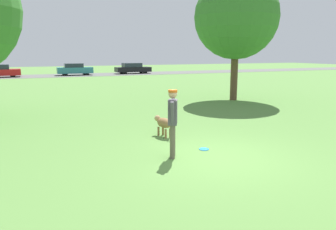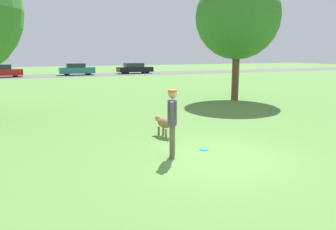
# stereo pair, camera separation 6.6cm
# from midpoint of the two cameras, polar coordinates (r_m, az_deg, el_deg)

# --- Properties ---
(ground_plane) EXTENTS (120.00, 120.00, 0.00)m
(ground_plane) POSITION_cam_midpoint_polar(r_m,az_deg,el_deg) (8.50, 8.08, -7.36)
(ground_plane) COLOR #56843D
(far_road_strip) EXTENTS (120.00, 6.00, 0.01)m
(far_road_strip) POSITION_cam_midpoint_polar(r_m,az_deg,el_deg) (40.32, -17.18, 6.62)
(far_road_strip) COLOR #5B5B59
(far_road_strip) RESTS_ON ground_plane
(person) EXTENTS (0.38, 0.64, 1.74)m
(person) POSITION_cam_midpoint_polar(r_m,az_deg,el_deg) (8.20, 0.59, -0.47)
(person) COLOR #665B4C
(person) RESTS_ON ground_plane
(dog) EXTENTS (0.45, 1.06, 0.63)m
(dog) POSITION_cam_midpoint_polar(r_m,az_deg,el_deg) (10.42, -0.97, -1.42)
(dog) COLOR olive
(dog) RESTS_ON ground_plane
(frisbee) EXTENTS (0.27, 0.27, 0.02)m
(frisbee) POSITION_cam_midpoint_polar(r_m,az_deg,el_deg) (9.15, 6.07, -5.94)
(frisbee) COLOR #268CE5
(frisbee) RESTS_ON ground_plane
(tree_near_right) EXTENTS (4.56, 4.56, 6.81)m
(tree_near_right) POSITION_cam_midpoint_polar(r_m,az_deg,el_deg) (18.84, 11.70, 16.34)
(tree_near_right) COLOR brown
(tree_near_right) RESTS_ON ground_plane
(parked_car_teal) EXTENTS (4.05, 1.76, 1.38)m
(parked_car_teal) POSITION_cam_midpoint_polar(r_m,az_deg,el_deg) (40.34, -15.99, 7.66)
(parked_car_teal) COLOR teal
(parked_car_teal) RESTS_ON ground_plane
(parked_car_black) EXTENTS (4.45, 1.82, 1.33)m
(parked_car_black) POSITION_cam_midpoint_polar(r_m,az_deg,el_deg) (42.12, -6.21, 8.08)
(parked_car_black) COLOR black
(parked_car_black) RESTS_ON ground_plane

